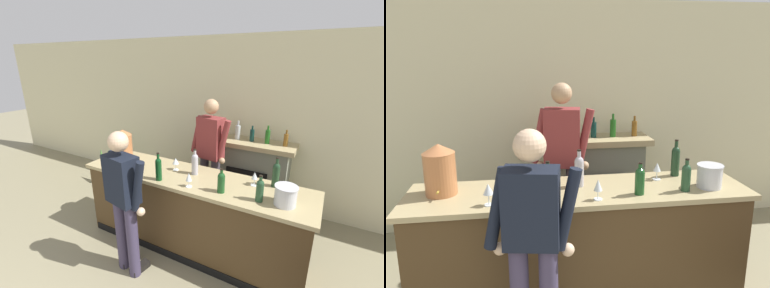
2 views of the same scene
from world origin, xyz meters
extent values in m
cube|color=beige|center=(0.00, 4.60, 1.38)|extent=(12.00, 0.07, 2.75)
cube|color=#47321B|center=(0.16, 3.05, 0.48)|extent=(2.83, 0.66, 0.97)
cube|color=tan|center=(0.16, 3.05, 0.99)|extent=(2.90, 0.73, 0.04)
cube|color=slate|center=(0.53, 4.35, 0.55)|extent=(1.16, 0.44, 1.10)
cube|color=black|center=(0.53, 4.11, 0.41)|extent=(0.64, 0.02, 0.70)
cube|color=tan|center=(0.53, 4.33, 1.14)|extent=(1.32, 0.52, 0.07)
cylinder|color=brown|center=(0.04, 4.33, 1.27)|extent=(0.07, 0.07, 0.21)
cylinder|color=brown|center=(0.04, 4.33, 1.41)|extent=(0.03, 0.03, 0.07)
cylinder|color=#B2BCC0|center=(0.30, 4.33, 1.28)|extent=(0.08, 0.08, 0.22)
cylinder|color=#B2BCC0|center=(0.30, 4.33, 1.43)|extent=(0.03, 0.03, 0.07)
cylinder|color=#0C2D2A|center=(0.53, 4.33, 1.26)|extent=(0.07, 0.07, 0.18)
cylinder|color=#0C2D2A|center=(0.53, 4.33, 1.38)|extent=(0.03, 0.03, 0.06)
cylinder|color=#1B581A|center=(0.76, 4.33, 1.27)|extent=(0.07, 0.07, 0.21)
cylinder|color=#1B581A|center=(0.76, 4.33, 1.41)|extent=(0.03, 0.03, 0.07)
cylinder|color=brown|center=(1.03, 4.33, 1.26)|extent=(0.06, 0.06, 0.18)
cylinder|color=brown|center=(1.03, 4.33, 1.38)|extent=(0.03, 0.03, 0.06)
cube|color=black|center=(-0.27, 2.33, 1.18)|extent=(0.39, 0.28, 0.53)
cylinder|color=black|center=(-0.04, 2.31, 1.17)|extent=(0.20, 0.08, 0.57)
sphere|color=#D3AE8A|center=(-0.04, 2.33, 0.87)|extent=(0.09, 0.09, 0.09)
cylinder|color=black|center=(-0.49, 2.39, 1.17)|extent=(0.20, 0.08, 0.57)
sphere|color=#D3AE8A|center=(-0.49, 2.41, 0.87)|extent=(0.09, 0.09, 0.09)
sphere|color=#D3AE8A|center=(-0.27, 2.33, 1.60)|extent=(0.21, 0.21, 0.21)
cylinder|color=#413842|center=(-0.01, 3.77, 0.51)|extent=(0.13, 0.13, 1.01)
cube|color=black|center=(-0.02, 3.70, 0.04)|extent=(0.14, 0.25, 0.07)
cylinder|color=#413842|center=(0.19, 3.73, 0.51)|extent=(0.13, 0.13, 1.01)
cube|color=black|center=(0.17, 3.66, 0.04)|extent=(0.14, 0.25, 0.07)
cube|color=maroon|center=(0.09, 3.75, 1.31)|extent=(0.39, 0.28, 0.60)
cylinder|color=maroon|center=(-0.14, 3.77, 1.33)|extent=(0.20, 0.08, 0.57)
sphere|color=tan|center=(-0.14, 3.75, 1.03)|extent=(0.09, 0.09, 0.09)
cylinder|color=maroon|center=(0.31, 3.69, 1.33)|extent=(0.20, 0.08, 0.57)
sphere|color=tan|center=(0.31, 3.67, 1.03)|extent=(0.09, 0.09, 0.09)
sphere|color=tan|center=(0.09, 3.75, 1.76)|extent=(0.21, 0.21, 0.21)
cylinder|color=#B16B3E|center=(-0.98, 3.12, 1.19)|extent=(0.25, 0.25, 0.35)
cone|color=#B16B3E|center=(-0.98, 3.12, 1.40)|extent=(0.26, 0.26, 0.08)
cylinder|color=#B29333|center=(-0.98, 2.97, 1.08)|extent=(0.02, 0.04, 0.02)
cylinder|color=silver|center=(1.28, 2.94, 1.11)|extent=(0.21, 0.21, 0.19)
cylinder|color=silver|center=(1.28, 2.94, 1.21)|extent=(0.22, 0.22, 0.01)
cylinder|color=#0C3C18|center=(-0.13, 2.79, 1.13)|extent=(0.07, 0.07, 0.24)
sphere|color=#0C3C18|center=(-0.13, 2.79, 1.25)|extent=(0.07, 0.07, 0.07)
cylinder|color=#0C3C18|center=(-0.13, 2.79, 1.30)|extent=(0.03, 0.03, 0.09)
cylinder|color=black|center=(-0.13, 2.79, 1.35)|extent=(0.03, 0.03, 0.01)
cylinder|color=#18461E|center=(0.63, 2.87, 1.11)|extent=(0.08, 0.08, 0.19)
sphere|color=#18461E|center=(0.63, 2.87, 1.20)|extent=(0.08, 0.08, 0.08)
cylinder|color=#18461E|center=(0.63, 2.87, 1.24)|extent=(0.03, 0.03, 0.07)
cylinder|color=black|center=(0.63, 2.87, 1.28)|extent=(0.04, 0.04, 0.01)
cylinder|color=#A9A5B0|center=(0.17, 3.14, 1.13)|extent=(0.08, 0.08, 0.23)
sphere|color=#A9A5B0|center=(0.17, 3.14, 1.24)|extent=(0.08, 0.08, 0.08)
cylinder|color=#A9A5B0|center=(0.17, 3.14, 1.29)|extent=(0.03, 0.03, 0.09)
cylinder|color=black|center=(0.17, 3.14, 1.34)|extent=(0.04, 0.04, 0.01)
cylinder|color=#1C3721|center=(1.11, 3.28, 1.14)|extent=(0.08, 0.08, 0.24)
sphere|color=#1C3721|center=(1.11, 3.28, 1.26)|extent=(0.08, 0.08, 0.08)
cylinder|color=#1C3721|center=(1.11, 3.28, 1.30)|extent=(0.03, 0.03, 0.09)
cylinder|color=black|center=(1.11, 3.28, 1.36)|extent=(0.03, 0.03, 0.01)
cylinder|color=#204127|center=(1.04, 2.89, 1.11)|extent=(0.08, 0.08, 0.19)
sphere|color=#204127|center=(1.04, 2.89, 1.21)|extent=(0.07, 0.07, 0.07)
cylinder|color=#204127|center=(1.04, 2.89, 1.25)|extent=(0.03, 0.03, 0.08)
cylinder|color=black|center=(1.04, 2.89, 1.29)|extent=(0.03, 0.03, 0.01)
cylinder|color=silver|center=(-0.11, 3.13, 1.02)|extent=(0.08, 0.08, 0.01)
cylinder|color=silver|center=(-0.11, 3.13, 1.06)|extent=(0.01, 0.01, 0.08)
cone|color=silver|center=(-0.11, 3.13, 1.14)|extent=(0.08, 0.08, 0.08)
cylinder|color=silver|center=(0.90, 3.19, 1.02)|extent=(0.07, 0.07, 0.01)
cylinder|color=silver|center=(0.90, 3.19, 1.06)|extent=(0.01, 0.01, 0.08)
cone|color=silver|center=(0.90, 3.19, 1.14)|extent=(0.07, 0.07, 0.08)
cylinder|color=silver|center=(0.27, 2.81, 1.02)|extent=(0.07, 0.07, 0.01)
cylinder|color=silver|center=(0.27, 2.81, 1.06)|extent=(0.01, 0.01, 0.07)
cone|color=silver|center=(0.27, 2.81, 1.14)|extent=(0.07, 0.07, 0.09)
cylinder|color=silver|center=(-0.58, 2.82, 1.02)|extent=(0.08, 0.08, 0.01)
cylinder|color=silver|center=(-0.58, 2.82, 1.06)|extent=(0.01, 0.01, 0.08)
cone|color=silver|center=(-0.58, 2.82, 1.15)|extent=(0.08, 0.08, 0.09)
camera|label=1|loc=(1.55, 0.56, 2.37)|focal=24.00mm
camera|label=2|loc=(-0.31, 0.08, 2.16)|focal=35.00mm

